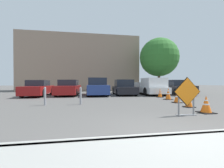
# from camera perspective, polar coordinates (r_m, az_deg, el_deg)

# --- Properties ---
(ground_plane) EXTENTS (96.00, 96.00, 0.00)m
(ground_plane) POSITION_cam_1_polar(r_m,az_deg,el_deg) (13.04, -1.15, -4.66)
(ground_plane) COLOR #565451
(curb_lip) EXTENTS (22.95, 0.20, 0.14)m
(curb_lip) POSITION_cam_1_polar(r_m,az_deg,el_deg) (3.62, 24.46, -17.76)
(curb_lip) COLOR #999993
(curb_lip) RESTS_ON ground_plane
(road_closed_sign) EXTENTS (1.07, 0.20, 1.40)m
(road_closed_sign) POSITION_cam_1_polar(r_m,az_deg,el_deg) (6.09, 26.67, -3.74)
(road_closed_sign) COLOR black
(road_closed_sign) RESTS_ON ground_plane
(traffic_cone_nearest) EXTENTS (0.54, 0.54, 0.68)m
(traffic_cone_nearest) POSITION_cam_1_polar(r_m,az_deg,el_deg) (7.03, 32.20, -6.64)
(traffic_cone_nearest) COLOR black
(traffic_cone_nearest) RESTS_ON ground_plane
(traffic_cone_second) EXTENTS (0.45, 0.45, 0.58)m
(traffic_cone_second) POSITION_cam_1_polar(r_m,az_deg,el_deg) (8.23, 27.26, -5.89)
(traffic_cone_second) COLOR black
(traffic_cone_second) RESTS_ON ground_plane
(traffic_cone_third) EXTENTS (0.48, 0.48, 0.72)m
(traffic_cone_third) POSITION_cam_1_polar(r_m,az_deg,el_deg) (9.68, 23.55, -4.49)
(traffic_cone_third) COLOR black
(traffic_cone_third) RESTS_ON ground_plane
(traffic_cone_fourth) EXTENTS (0.50, 0.50, 0.82)m
(traffic_cone_fourth) POSITION_cam_1_polar(r_m,az_deg,el_deg) (11.20, 20.64, -3.52)
(traffic_cone_fourth) COLOR black
(traffic_cone_fourth) RESTS_ON ground_plane
(traffic_cone_fifth) EXTENTS (0.45, 0.45, 0.69)m
(traffic_cone_fifth) POSITION_cam_1_polar(r_m,az_deg,el_deg) (12.67, 17.82, -3.31)
(traffic_cone_fifth) COLOR black
(traffic_cone_fifth) RESTS_ON ground_plane
(parked_car_nearest) EXTENTS (1.80, 4.55, 1.40)m
(parked_car_nearest) POSITION_cam_1_polar(r_m,az_deg,el_deg) (14.88, -26.31, -1.53)
(parked_car_nearest) COLOR maroon
(parked_car_nearest) RESTS_ON ground_plane
(parked_car_second) EXTENTS (2.08, 4.52, 1.44)m
(parked_car_second) POSITION_cam_1_polar(r_m,az_deg,el_deg) (14.54, -16.17, -1.48)
(parked_car_second) COLOR maroon
(parked_car_second) RESTS_ON ground_plane
(parked_car_third) EXTENTS (1.96, 4.28, 1.63)m
(parked_car_third) POSITION_cam_1_polar(r_m,az_deg,el_deg) (14.05, -5.72, -1.25)
(parked_car_third) COLOR navy
(parked_car_third) RESTS_ON ground_plane
(parked_car_fourth) EXTENTS (2.05, 4.17, 1.47)m
(parked_car_fourth) POSITION_cam_1_polar(r_m,az_deg,el_deg) (14.57, 4.56, -1.49)
(parked_car_fourth) COLOR black
(parked_car_fourth) RESTS_ON ground_plane
(pickup_truck) EXTENTS (2.13, 5.38, 1.61)m
(pickup_truck) POSITION_cam_1_polar(r_m,az_deg,el_deg) (15.24, 14.27, -1.18)
(pickup_truck) COLOR silver
(pickup_truck) RESTS_ON ground_plane
(parked_car_fifth) EXTENTS (1.83, 4.23, 1.44)m
(parked_car_fifth) POSITION_cam_1_polar(r_m,az_deg,el_deg) (16.30, 23.03, -1.29)
(parked_car_fifth) COLOR black
(parked_car_fifth) RESTS_ON ground_plane
(bollard_nearest) EXTENTS (0.12, 0.12, 0.94)m
(bollard_nearest) POSITION_cam_1_polar(r_m,az_deg,el_deg) (8.37, -11.87, -4.25)
(bollard_nearest) COLOR gray
(bollard_nearest) RESTS_ON ground_plane
(bollard_second) EXTENTS (0.12, 0.12, 0.97)m
(bollard_second) POSITION_cam_1_polar(r_m,az_deg,el_deg) (8.63, -24.16, -4.04)
(bollard_second) COLOR gray
(bollard_second) RESTS_ON ground_plane
(building_facade_backdrop) EXTENTS (16.51, 5.00, 7.86)m
(building_facade_backdrop) POSITION_cam_1_polar(r_m,az_deg,el_deg) (23.22, -11.60, 7.39)
(building_facade_backdrop) COLOR gray
(building_facade_backdrop) RESTS_ON ground_plane
(street_tree_behind_lot) EXTENTS (4.82, 4.82, 6.78)m
(street_tree_behind_lot) POSITION_cam_1_polar(r_m,az_deg,el_deg) (20.08, 17.46, 9.66)
(street_tree_behind_lot) COLOR #513823
(street_tree_behind_lot) RESTS_ON ground_plane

